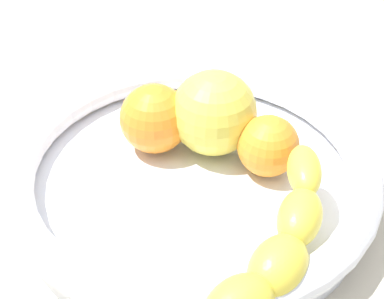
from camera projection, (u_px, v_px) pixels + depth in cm
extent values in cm
cube|color=#B5AC97|center=(192.00, 207.00, 51.14)|extent=(120.00, 120.00, 3.00)
cylinder|color=silver|center=(192.00, 186.00, 49.59)|extent=(29.32, 29.32, 1.98)
torus|color=silver|center=(192.00, 165.00, 48.15)|extent=(31.17, 31.17, 2.63)
ellipsoid|color=yellow|center=(278.00, 266.00, 38.33)|extent=(6.49, 6.15, 3.71)
ellipsoid|color=yellow|center=(300.00, 217.00, 40.81)|extent=(6.12, 4.89, 3.15)
ellipsoid|color=yellow|center=(304.00, 170.00, 43.57)|extent=(5.60, 3.20, 2.59)
sphere|color=orange|center=(268.00, 146.00, 48.09)|extent=(5.24, 5.24, 5.24)
sphere|color=orange|center=(155.00, 119.00, 50.36)|extent=(6.15, 6.15, 6.15)
sphere|color=#D6C949|center=(214.00, 113.00, 49.85)|extent=(7.53, 7.53, 7.53)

